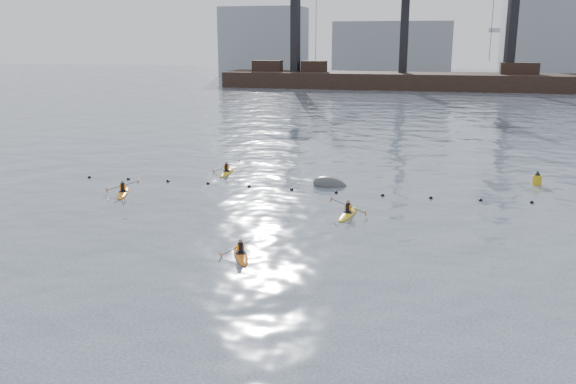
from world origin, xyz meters
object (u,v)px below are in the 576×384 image
mooring_buoy (330,186)px  kayaker_3 (348,213)px  kayaker_0 (241,254)px  kayaker_5 (227,172)px  nav_buoy (537,180)px  kayaker_2 (123,192)px

mooring_buoy → kayaker_3: bearing=-72.2°
kayaker_0 → kayaker_5: kayaker_5 is taller
kayaker_5 → nav_buoy: size_ratio=2.85×
kayaker_2 → mooring_buoy: size_ratio=1.32×
kayaker_0 → kayaker_3: size_ratio=0.90×
kayaker_2 → nav_buoy: nav_buoy is taller
kayaker_0 → kayaker_2: size_ratio=0.90×
mooring_buoy → kayaker_2: bearing=-156.8°
kayaker_3 → kayaker_5: 13.63m
kayaker_3 → kayaker_0: bearing=-108.3°
kayaker_2 → kayaker_5: (4.45, 7.45, -0.00)m
kayaker_3 → nav_buoy: size_ratio=2.86×
kayaker_5 → mooring_buoy: size_ratio=1.33×
kayaker_0 → mooring_buoy: kayaker_0 is taller
kayaker_5 → kayaker_3: bearing=-44.8°
kayaker_2 → kayaker_5: size_ratio=0.99×
kayaker_0 → kayaker_5: 17.90m
mooring_buoy → kayaker_5: bearing=166.0°
kayaker_5 → kayaker_2: bearing=-125.2°
mooring_buoy → nav_buoy: size_ratio=2.14×
kayaker_0 → nav_buoy: size_ratio=2.56×
nav_buoy → kayaker_2: bearing=-161.0°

